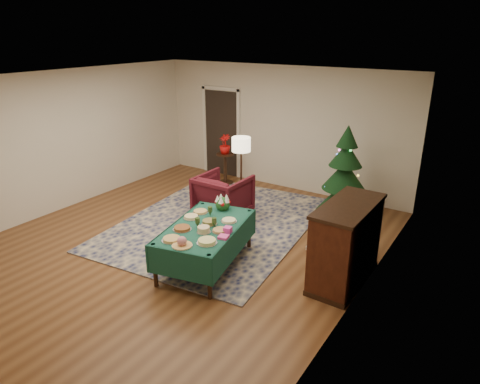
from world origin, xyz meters
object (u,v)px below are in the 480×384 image
Objects in this scene: armchair at (223,194)px; potted_plant at (225,148)px; buffet_table at (205,234)px; christmas_tree at (344,177)px; piano at (346,244)px; gift_box at (228,230)px; floor_lamp at (241,149)px; side_table at (225,169)px.

potted_plant is at bearing -55.53° from armchair.
buffet_table is 3.07m from christmas_tree.
piano is at bearing -68.65° from christmas_tree.
piano is at bearing 26.92° from gift_box.
floor_lamp is 0.83× the size of christmas_tree.
buffet_table is 2.34m from floor_lamp.
christmas_tree is (1.07, 2.87, 0.27)m from buffet_table.
gift_box reaches higher than side_table.
side_table is at bearing -55.53° from armchair.
floor_lamp is 1.86m from side_table.
floor_lamp reaches higher than gift_box.
gift_box is 0.24× the size of potted_plant.
armchair is at bearing 161.81° from piano.
potted_plant is 0.25× the size of christmas_tree.
armchair is at bearing -104.55° from floor_lamp.
potted_plant is (-2.31, 3.22, 0.14)m from gift_box.
armchair is (-0.85, 1.65, -0.07)m from buffet_table.
potted_plant is (0.00, -0.00, 0.50)m from side_table.
gift_box is 3.98m from side_table.
buffet_table is 2.60× the size of side_table.
gift_box is 0.15× the size of side_table.
floor_lamp is 3.03m from piano.
piano is at bearing -33.03° from potted_plant.
piano reaches higher than potted_plant.
side_table is 0.40× the size of christmas_tree.
christmas_tree is (0.66, 2.87, 0.10)m from gift_box.
potted_plant reaches higher than side_table.
side_table is at bearing 146.97° from piano.
piano is at bearing 21.61° from buffet_table.
piano is (0.83, -2.12, -0.23)m from christmas_tree.
gift_box is at bearing -0.52° from buffet_table.
buffet_table is 1.86m from armchair.
side_table reaches higher than buffet_table.
potted_plant is at bearing 125.65° from gift_box.
gift_box is 0.12× the size of armchair.
floor_lamp is 3.33× the size of potted_plant.
christmas_tree reaches higher than side_table.
christmas_tree reaches higher than piano.
side_table is (-1.17, 1.12, -0.91)m from floor_lamp.
floor_lamp reaches higher than buffet_table.
floor_lamp is at bearing -157.05° from christmas_tree.
christmas_tree is 1.30× the size of piano.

